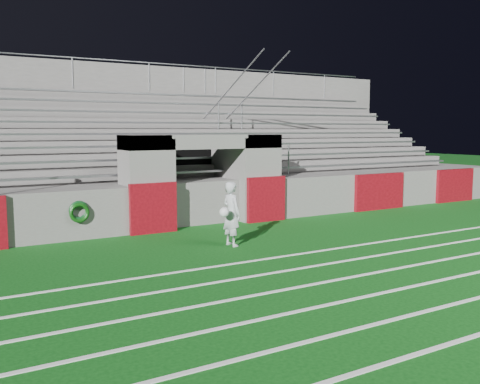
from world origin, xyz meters
TOP-DOWN VIEW (x-y plane):
  - ground at (0.00, 0.00)m, footprint 90.00×90.00m
  - field_markings at (0.00, -5.00)m, footprint 28.00×8.09m
  - stadium_structure at (0.00, 7.97)m, footprint 26.00×8.48m
  - goalkeeper_with_ball at (-0.81, 0.53)m, footprint 0.68×0.70m
  - hose_coil at (-3.75, 2.92)m, footprint 0.50×0.14m

SIDE VIEW (x-z plane):
  - ground at x=0.00m, z-range 0.00..0.00m
  - field_markings at x=0.00m, z-range 0.00..0.01m
  - hose_coil at x=-3.75m, z-range 0.46..1.01m
  - goalkeeper_with_ball at x=-0.81m, z-range 0.00..1.54m
  - stadium_structure at x=0.00m, z-range -1.22..4.20m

